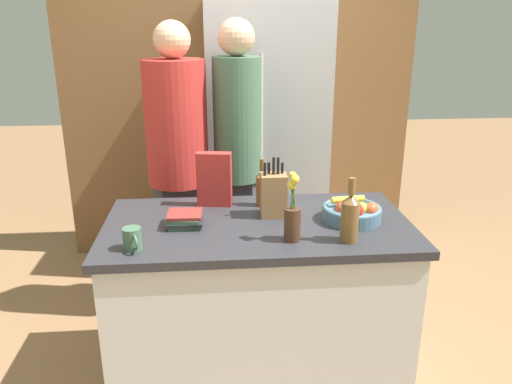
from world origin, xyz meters
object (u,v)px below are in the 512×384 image
(knife_block, at_px, (273,194))
(bottle_oil, at_px, (350,217))
(book_stack, at_px, (185,219))
(person_at_sink, at_px, (178,159))
(coffee_mug, at_px, (132,239))
(refrigerator, at_px, (265,142))
(cereal_box, at_px, (214,179))
(person_in_blue, at_px, (238,151))
(flower_vase, at_px, (292,215))
(bottle_vinegar, at_px, (262,187))
(fruit_bowl, at_px, (353,212))

(knife_block, distance_m, bottle_oil, 0.44)
(knife_block, bearing_deg, bottle_oil, -48.37)
(knife_block, distance_m, book_stack, 0.45)
(person_at_sink, bearing_deg, coffee_mug, -121.62)
(refrigerator, relative_size, knife_block, 6.58)
(cereal_box, xyz_separation_m, coffee_mug, (-0.35, -0.50, -0.09))
(coffee_mug, xyz_separation_m, bottle_oil, (0.92, 0.01, 0.07))
(bottle_oil, height_order, person_in_blue, person_in_blue)
(flower_vase, xyz_separation_m, bottle_vinegar, (-0.09, 0.45, -0.02))
(fruit_bowl, height_order, coffee_mug, fruit_bowl)
(flower_vase, distance_m, bottle_vinegar, 0.45)
(person_in_blue, bearing_deg, fruit_bowl, -37.55)
(knife_block, xyz_separation_m, bottle_oil, (0.29, -0.33, 0.00))
(bottle_oil, distance_m, person_at_sink, 1.24)
(person_at_sink, bearing_deg, person_in_blue, -20.24)
(flower_vase, height_order, cereal_box, flower_vase)
(cereal_box, bearing_deg, knife_block, -30.66)
(refrigerator, height_order, fruit_bowl, refrigerator)
(fruit_bowl, relative_size, flower_vase, 0.90)
(book_stack, distance_m, bottle_oil, 0.76)
(coffee_mug, bearing_deg, fruit_bowl, 13.26)
(book_stack, distance_m, person_at_sink, 0.74)
(book_stack, height_order, bottle_oil, bottle_oil)
(flower_vase, distance_m, cereal_box, 0.57)
(person_in_blue, bearing_deg, book_stack, -92.54)
(cereal_box, xyz_separation_m, book_stack, (-0.14, -0.27, -0.11))
(fruit_bowl, bearing_deg, person_in_blue, 124.10)
(person_at_sink, bearing_deg, refrigerator, 20.98)
(person_in_blue, bearing_deg, refrigerator, 86.24)
(cereal_box, xyz_separation_m, bottle_oil, (0.58, -0.50, -0.03))
(fruit_bowl, distance_m, person_at_sink, 1.14)
(knife_block, relative_size, coffee_mug, 2.62)
(refrigerator, relative_size, coffee_mug, 17.21)
(bottle_oil, bearing_deg, refrigerator, 97.57)
(refrigerator, height_order, knife_block, refrigerator)
(refrigerator, relative_size, flower_vase, 6.23)
(book_stack, bearing_deg, cereal_box, 61.80)
(cereal_box, xyz_separation_m, bottle_vinegar, (0.24, -0.02, -0.04))
(flower_vase, relative_size, coffee_mug, 2.76)
(fruit_bowl, distance_m, flower_vase, 0.39)
(knife_block, distance_m, flower_vase, 0.30)
(coffee_mug, relative_size, bottle_vinegar, 0.45)
(refrigerator, distance_m, bottle_oil, 1.56)
(knife_block, distance_m, coffee_mug, 0.72)
(coffee_mug, bearing_deg, knife_block, 27.95)
(coffee_mug, height_order, person_in_blue, person_in_blue)
(flower_vase, height_order, coffee_mug, flower_vase)
(fruit_bowl, bearing_deg, refrigerator, 102.20)
(cereal_box, bearing_deg, coffee_mug, -124.46)
(book_stack, height_order, person_in_blue, person_in_blue)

